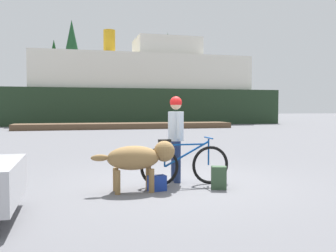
% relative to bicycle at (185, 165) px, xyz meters
% --- Properties ---
extents(ground_plane, '(160.00, 160.00, 0.00)m').
position_rel_bicycle_xyz_m(ground_plane, '(-0.06, 0.24, -0.41)').
color(ground_plane, slate).
extents(bicycle, '(1.80, 0.44, 0.93)m').
position_rel_bicycle_xyz_m(bicycle, '(0.00, 0.00, 0.00)').
color(bicycle, black).
rests_on(bicycle, ground_plane).
extents(person_cyclist, '(0.32, 0.53, 1.74)m').
position_rel_bicycle_xyz_m(person_cyclist, '(-0.07, 0.38, 0.65)').
color(person_cyclist, navy).
rests_on(person_cyclist, ground_plane).
extents(dog, '(1.52, 0.51, 0.91)m').
position_rel_bicycle_xyz_m(dog, '(-0.96, -0.31, 0.21)').
color(dog, olive).
rests_on(dog, ground_plane).
extents(backpack, '(0.33, 0.28, 0.42)m').
position_rel_bicycle_xyz_m(backpack, '(0.51, -0.48, -0.19)').
color(backpack, '#334C33').
rests_on(backpack, ground_plane).
extents(handbag_pannier, '(0.34, 0.23, 0.28)m').
position_rel_bicycle_xyz_m(handbag_pannier, '(-0.64, -0.35, -0.26)').
color(handbag_pannier, navy).
rests_on(handbag_pannier, ground_plane).
extents(dock_pier, '(15.52, 2.28, 0.40)m').
position_rel_bicycle_xyz_m(dock_pier, '(1.76, 20.21, -0.21)').
color(dock_pier, brown).
rests_on(dock_pier, ground_plane).
extents(ferry_boat, '(25.14, 7.65, 8.80)m').
position_rel_bicycle_xyz_m(ferry_boat, '(4.61, 28.90, 2.70)').
color(ferry_boat, '#1E331E').
rests_on(ferry_boat, ground_plane).
extents(sailboat_moored, '(6.57, 1.84, 7.14)m').
position_rel_bicycle_xyz_m(sailboat_moored, '(1.99, 32.95, 0.09)').
color(sailboat_moored, silver).
rests_on(sailboat_moored, ground_plane).
extents(pine_tree_center, '(3.95, 3.95, 12.97)m').
position_rel_bicycle_xyz_m(pine_tree_center, '(-1.84, 44.08, 7.72)').
color(pine_tree_center, '#4C331E').
rests_on(pine_tree_center, ground_plane).
extents(pine_tree_far_right, '(2.86, 2.86, 12.55)m').
position_rel_bicycle_xyz_m(pine_tree_far_right, '(11.86, 47.00, 7.32)').
color(pine_tree_far_right, '#4C331E').
rests_on(pine_tree_far_right, ground_plane).
extents(pine_tree_mid_back, '(3.76, 3.76, 11.34)m').
position_rel_bicycle_xyz_m(pine_tree_mid_back, '(-4.32, 50.05, 6.52)').
color(pine_tree_mid_back, '#4C331E').
rests_on(pine_tree_mid_back, ground_plane).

